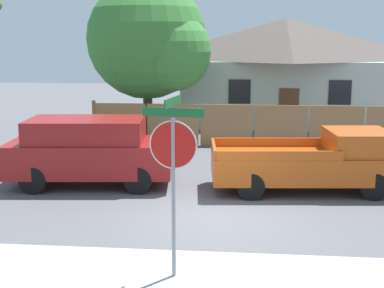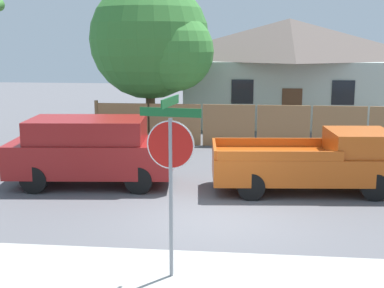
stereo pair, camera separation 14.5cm
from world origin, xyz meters
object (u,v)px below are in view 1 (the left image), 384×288
object	(u,v)px
oak_tree	(152,42)
red_suv	(90,150)
house	(285,69)
stop_sign	(173,156)
orange_pickup	(315,162)

from	to	relation	value
oak_tree	red_suv	bearing A→B (deg)	-93.40
oak_tree	red_suv	distance (m)	8.50
house	oak_tree	bearing A→B (deg)	-139.13
house	red_suv	distance (m)	14.63
house	red_suv	xyz separation A→B (m)	(-6.39, -13.06, -1.66)
house	stop_sign	bearing A→B (deg)	-99.65
oak_tree	stop_sign	bearing A→B (deg)	-78.83
red_suv	orange_pickup	world-z (taller)	red_suv
oak_tree	red_suv	world-z (taller)	oak_tree
orange_pickup	red_suv	bearing A→B (deg)	174.82
orange_pickup	stop_sign	bearing A→B (deg)	-123.84
house	oak_tree	world-z (taller)	oak_tree
house	orange_pickup	bearing A→B (deg)	-90.20
stop_sign	orange_pickup	bearing A→B (deg)	69.68
orange_pickup	stop_sign	size ratio (longest dim) A/B	1.68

